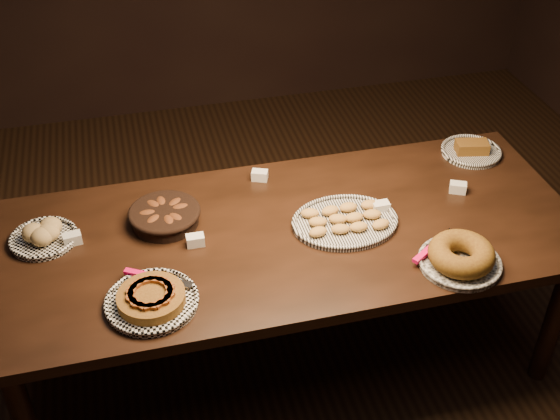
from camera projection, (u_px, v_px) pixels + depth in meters
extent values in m
plane|color=black|center=(286.00, 356.00, 3.28)|extent=(5.00, 5.00, 0.00)
cube|color=black|center=(287.00, 235.00, 2.84)|extent=(2.40, 1.00, 0.05)
cylinder|color=black|center=(554.00, 319.00, 2.98)|extent=(0.08, 0.08, 0.70)
cylinder|color=black|center=(33.00, 285.00, 3.15)|extent=(0.08, 0.08, 0.70)
cylinder|color=black|center=(473.00, 214.00, 3.57)|extent=(0.08, 0.08, 0.70)
torus|color=white|center=(152.00, 300.00, 2.48)|extent=(0.34, 0.34, 0.02)
cylinder|color=#502F10|center=(151.00, 298.00, 2.47)|extent=(0.28, 0.28, 0.04)
cube|color=#622B10|center=(169.00, 287.00, 2.48)|extent=(0.04, 0.09, 0.01)
cube|color=#622B10|center=(164.00, 282.00, 2.50)|extent=(0.07, 0.08, 0.01)
cube|color=#622B10|center=(155.00, 280.00, 2.51)|extent=(0.09, 0.05, 0.01)
cube|color=#622B10|center=(146.00, 281.00, 2.50)|extent=(0.09, 0.04, 0.01)
cube|color=#622B10|center=(137.00, 285.00, 2.49)|extent=(0.08, 0.07, 0.01)
cube|color=#622B10|center=(132.00, 291.00, 2.46)|extent=(0.05, 0.09, 0.01)
cube|color=#622B10|center=(132.00, 298.00, 2.43)|extent=(0.04, 0.09, 0.01)
cube|color=#622B10|center=(137.00, 303.00, 2.41)|extent=(0.07, 0.08, 0.01)
cube|color=#622B10|center=(145.00, 306.00, 2.40)|extent=(0.09, 0.05, 0.01)
cube|color=#622B10|center=(155.00, 305.00, 2.41)|extent=(0.09, 0.04, 0.01)
cube|color=#622B10|center=(164.00, 301.00, 2.42)|extent=(0.08, 0.07, 0.01)
cube|color=#622B10|center=(169.00, 294.00, 2.45)|extent=(0.05, 0.09, 0.01)
cube|color=#F50C5D|center=(140.00, 274.00, 2.57)|extent=(0.12, 0.08, 0.02)
cube|color=silver|center=(173.00, 281.00, 2.55)|extent=(0.15, 0.10, 0.00)
torus|color=black|center=(345.00, 221.00, 2.84)|extent=(0.35, 0.35, 0.02)
ellipsoid|color=#9F632E|center=(318.00, 232.00, 2.77)|extent=(0.08, 0.06, 0.04)
ellipsoid|color=#9F632E|center=(340.00, 229.00, 2.78)|extent=(0.08, 0.06, 0.04)
ellipsoid|color=#9F632E|center=(359.00, 227.00, 2.79)|extent=(0.08, 0.05, 0.04)
ellipsoid|color=#9F632E|center=(381.00, 224.00, 2.81)|extent=(0.09, 0.07, 0.04)
ellipsoid|color=#9F632E|center=(318.00, 222.00, 2.82)|extent=(0.08, 0.06, 0.04)
ellipsoid|color=#9F632E|center=(338.00, 219.00, 2.84)|extent=(0.08, 0.07, 0.04)
ellipsoid|color=#9F632E|center=(354.00, 217.00, 2.84)|extent=(0.08, 0.05, 0.04)
ellipsoid|color=#9F632E|center=(372.00, 214.00, 2.86)|extent=(0.08, 0.06, 0.04)
ellipsoid|color=#9F632E|center=(310.00, 213.00, 2.87)|extent=(0.08, 0.06, 0.04)
ellipsoid|color=#9F632E|center=(330.00, 211.00, 2.88)|extent=(0.08, 0.06, 0.04)
ellipsoid|color=#9F632E|center=(348.00, 207.00, 2.90)|extent=(0.08, 0.05, 0.04)
ellipsoid|color=#9F632E|center=(370.00, 204.00, 2.91)|extent=(0.08, 0.05, 0.04)
torus|color=black|center=(460.00, 261.00, 2.64)|extent=(0.32, 0.32, 0.02)
torus|color=brown|center=(461.00, 254.00, 2.62)|extent=(0.30, 0.30, 0.09)
cube|color=#F50C5D|center=(424.00, 254.00, 2.66)|extent=(0.11, 0.09, 0.02)
cube|color=silver|center=(442.00, 239.00, 2.74)|extent=(0.14, 0.11, 0.00)
cylinder|color=black|center=(165.00, 217.00, 2.84)|extent=(0.29, 0.29, 0.07)
torus|color=black|center=(164.00, 212.00, 2.83)|extent=(0.29, 0.29, 0.02)
ellipsoid|color=black|center=(181.00, 209.00, 2.85)|extent=(0.09, 0.06, 0.04)
ellipsoid|color=black|center=(175.00, 204.00, 2.88)|extent=(0.10, 0.09, 0.04)
ellipsoid|color=black|center=(161.00, 203.00, 2.88)|extent=(0.05, 0.09, 0.04)
ellipsoid|color=black|center=(153.00, 206.00, 2.87)|extent=(0.09, 0.10, 0.04)
ellipsoid|color=black|center=(148.00, 215.00, 2.82)|extent=(0.09, 0.05, 0.04)
ellipsoid|color=black|center=(154.00, 221.00, 2.78)|extent=(0.10, 0.09, 0.04)
ellipsoid|color=black|center=(169.00, 222.00, 2.78)|extent=(0.06, 0.09, 0.04)
ellipsoid|color=black|center=(176.00, 219.00, 2.80)|extent=(0.09, 0.10, 0.04)
torus|color=white|center=(43.00, 237.00, 2.76)|extent=(0.27, 0.27, 0.02)
ellipsoid|color=olive|center=(33.00, 233.00, 2.74)|extent=(0.09, 0.09, 0.07)
ellipsoid|color=olive|center=(51.00, 226.00, 2.77)|extent=(0.09, 0.09, 0.07)
ellipsoid|color=olive|center=(42.00, 237.00, 2.72)|extent=(0.09, 0.09, 0.07)
ellipsoid|color=olive|center=(48.00, 233.00, 2.74)|extent=(0.09, 0.09, 0.07)
torus|color=black|center=(471.00, 150.00, 3.27)|extent=(0.28, 0.28, 0.02)
cube|color=#502F10|center=(472.00, 147.00, 3.26)|extent=(0.16, 0.11, 0.05)
cube|color=white|center=(195.00, 240.00, 2.74)|extent=(0.07, 0.05, 0.04)
cube|color=white|center=(260.00, 175.00, 3.10)|extent=(0.08, 0.07, 0.04)
cube|color=white|center=(381.00, 207.00, 2.91)|extent=(0.07, 0.05, 0.04)
cube|color=white|center=(72.00, 239.00, 2.75)|extent=(0.08, 0.05, 0.04)
cube|color=white|center=(458.00, 188.00, 3.02)|extent=(0.08, 0.07, 0.04)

